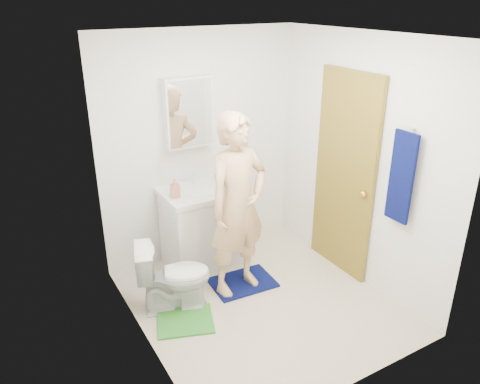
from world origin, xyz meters
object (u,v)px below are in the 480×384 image
Objects in this scene: vanity_cabinet at (202,229)px; towel at (401,178)px; man at (238,206)px; toothbrush_cup at (221,177)px; soap_dispenser at (175,188)px; medicine_cabinet at (188,112)px; toilet at (174,276)px.

vanity_cabinet is 2.08m from towel.
towel is 1.45m from man.
toothbrush_cup is (-0.90, 1.57, -0.35)m from towel.
soap_dispenser is at bearing -172.43° from vanity_cabinet.
towel is at bearing -60.27° from toothbrush_cup.
toothbrush_cup is at bearing -25.83° from medicine_cabinet.
soap_dispenser is 0.69m from man.
medicine_cabinet is at bearing 90.00° from vanity_cabinet.
toothbrush_cup is at bearing 12.55° from soap_dispenser.
towel is 1.85m from toothbrush_cup.
vanity_cabinet is 0.58m from toothbrush_cup.
medicine_cabinet is at bearing 86.06° from man.
soap_dispenser is at bearing 113.70° from man.
soap_dispenser reaches higher than vanity_cabinet.
towel is 2.17m from toilet.
towel reaches higher than toothbrush_cup.
medicine_cabinet reaches higher than toilet.
vanity_cabinet is 0.46× the size of man.
toothbrush_cup is 0.73m from man.
man is at bearing -56.87° from soap_dispenser.
medicine_cabinet is 0.87× the size of towel.
medicine_cabinet is at bearing -17.03° from toilet.
medicine_cabinet is 1.61m from toilet.
soap_dispenser is 0.59m from toothbrush_cup.
vanity_cabinet is at bearing 7.57° from soap_dispenser.
medicine_cabinet is 0.77m from soap_dispenser.
soap_dispenser reaches higher than toothbrush_cup.
towel is at bearing -51.53° from vanity_cabinet.
soap_dispenser is at bearing 135.58° from towel.
medicine_cabinet is 1.10m from man.
vanity_cabinet is 1.22m from medicine_cabinet.
vanity_cabinet is 0.62m from soap_dispenser.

